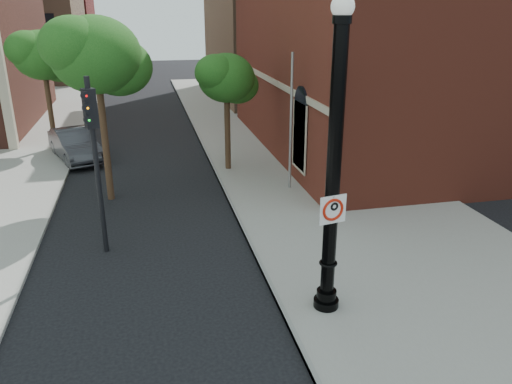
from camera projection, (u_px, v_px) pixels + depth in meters
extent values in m
plane|color=black|center=(198.00, 350.00, 10.22)|extent=(120.00, 120.00, 0.00)
cube|color=gray|center=(315.00, 176.00, 20.58)|extent=(8.00, 60.00, 0.12)
cube|color=gray|center=(221.00, 182.00, 19.76)|extent=(0.10, 60.00, 0.14)
cube|color=maroon|center=(489.00, 20.00, 24.23)|extent=(22.00, 16.00, 12.00)
cube|color=black|center=(300.00, 137.00, 18.77)|extent=(0.08, 1.40, 2.40)
cube|color=#BDAE92|center=(268.00, 79.00, 22.82)|extent=(0.06, 16.00, 0.25)
cube|color=#91694F|center=(11.00, 14.00, 45.87)|extent=(12.00, 12.00, 12.00)
cube|color=maroon|center=(39.00, 21.00, 59.02)|extent=(12.00, 12.00, 10.00)
cube|color=#91694F|center=(357.00, 1.00, 38.51)|extent=(22.00, 14.00, 14.00)
cylinder|color=black|center=(326.00, 305.00, 11.49)|extent=(0.58, 0.58, 0.31)
cylinder|color=black|center=(326.00, 295.00, 11.40)|extent=(0.45, 0.45, 0.26)
cylinder|color=black|center=(333.00, 175.00, 10.39)|extent=(0.31, 0.31, 5.98)
torus|color=black|center=(328.00, 263.00, 11.11)|extent=(0.41, 0.41, 0.06)
cylinder|color=black|center=(342.00, 19.00, 9.32)|extent=(0.37, 0.37, 0.15)
sphere|color=silver|center=(343.00, 6.00, 9.24)|extent=(0.45, 0.45, 0.45)
cube|color=white|center=(333.00, 210.00, 10.47)|extent=(0.62, 0.13, 0.63)
cube|color=black|center=(334.00, 197.00, 10.37)|extent=(0.62, 0.12, 0.05)
cube|color=black|center=(332.00, 222.00, 10.57)|extent=(0.62, 0.12, 0.05)
cube|color=black|center=(321.00, 212.00, 10.36)|extent=(0.05, 0.02, 0.63)
cube|color=black|center=(345.00, 208.00, 10.58)|extent=(0.05, 0.02, 0.63)
torus|color=#B71907|center=(333.00, 210.00, 10.47)|extent=(0.51, 0.15, 0.50)
cube|color=#B71907|center=(333.00, 210.00, 10.47)|extent=(0.35, 0.07, 0.36)
cube|color=black|center=(331.00, 210.00, 10.45)|extent=(0.06, 0.02, 0.29)
torus|color=black|center=(334.00, 206.00, 10.46)|extent=(0.20, 0.09, 0.19)
cylinder|color=black|center=(334.00, 197.00, 10.37)|extent=(0.03, 0.03, 0.03)
imported|color=#303035|center=(75.00, 145.00, 22.67)|extent=(2.91, 4.56, 1.42)
cylinder|color=black|center=(97.00, 169.00, 13.49)|extent=(0.14, 0.14, 4.95)
cube|color=black|center=(90.00, 108.00, 12.92)|extent=(0.39, 0.38, 1.03)
sphere|color=#E50505|center=(85.00, 96.00, 12.64)|extent=(0.19, 0.19, 0.19)
sphere|color=#FF8C00|center=(87.00, 108.00, 12.75)|extent=(0.19, 0.19, 0.19)
sphere|color=#00E519|center=(88.00, 120.00, 12.85)|extent=(0.19, 0.19, 0.19)
cylinder|color=black|center=(335.00, 147.00, 14.93)|extent=(0.16, 0.16, 5.32)
cube|color=black|center=(338.00, 87.00, 14.32)|extent=(0.43, 0.42, 1.11)
sphere|color=#E50505|center=(339.00, 74.00, 14.02)|extent=(0.20, 0.20, 0.20)
sphere|color=#FF8C00|center=(338.00, 86.00, 14.13)|extent=(0.20, 0.20, 0.20)
sphere|color=#00E519|center=(337.00, 98.00, 14.25)|extent=(0.20, 0.20, 0.20)
cylinder|color=#999999|center=(291.00, 125.00, 18.19)|extent=(0.10, 0.10, 5.13)
cylinder|color=#322014|center=(105.00, 135.00, 17.42)|extent=(0.24, 0.24, 4.77)
ellipsoid|color=#164713|center=(96.00, 55.00, 16.48)|extent=(3.00, 3.00, 2.55)
ellipsoid|color=#164713|center=(119.00, 67.00, 17.28)|extent=(2.32, 2.32, 1.97)
ellipsoid|color=#164713|center=(74.00, 45.00, 15.86)|extent=(2.18, 2.18, 1.85)
cylinder|color=#322014|center=(50.00, 107.00, 23.74)|extent=(0.24, 0.24, 4.21)
ellipsoid|color=#164713|center=(42.00, 55.00, 22.90)|extent=(2.65, 2.65, 2.25)
ellipsoid|color=#164713|center=(59.00, 63.00, 23.61)|extent=(2.05, 2.05, 1.74)
ellipsoid|color=#164713|center=(27.00, 49.00, 22.35)|extent=(1.93, 1.93, 1.64)
cylinder|color=#322014|center=(227.00, 129.00, 20.74)|extent=(0.24, 0.24, 3.66)
ellipsoid|color=#164713|center=(226.00, 78.00, 20.01)|extent=(2.30, 2.30, 1.95)
ellipsoid|color=#164713|center=(237.00, 85.00, 20.63)|extent=(1.78, 1.78, 1.51)
ellipsoid|color=#164713|center=(216.00, 73.00, 19.54)|extent=(1.67, 1.67, 1.42)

